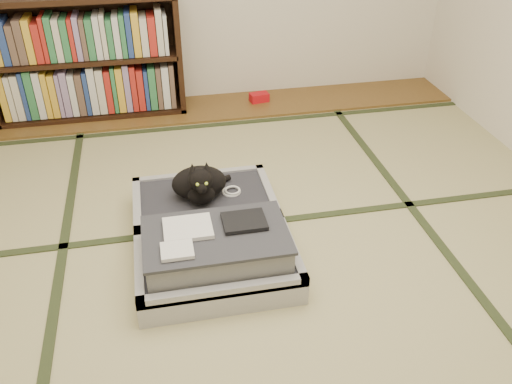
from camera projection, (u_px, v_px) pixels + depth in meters
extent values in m
plane|color=tan|center=(260.00, 271.00, 2.76)|extent=(4.50, 4.50, 0.00)
cube|color=brown|center=(210.00, 108.00, 4.39)|extent=(4.00, 0.50, 0.02)
cube|color=red|center=(259.00, 97.00, 4.46)|extent=(0.16, 0.11, 0.07)
cube|color=#2D381E|center=(56.00, 298.00, 2.59)|extent=(0.05, 4.50, 0.01)
cube|color=#2D381E|center=(441.00, 246.00, 2.92)|extent=(0.05, 4.50, 0.01)
cube|color=#2D381E|center=(246.00, 224.00, 3.08)|extent=(4.00, 0.05, 0.01)
cube|color=#2D381E|center=(215.00, 125.00, 4.15)|extent=(4.00, 0.05, 0.01)
cube|color=black|center=(178.00, 52.00, 4.16)|extent=(0.04, 0.32, 0.91)
cube|color=black|center=(95.00, 112.00, 4.29)|extent=(1.42, 0.32, 0.04)
cube|color=black|center=(85.00, 58.00, 4.04)|extent=(1.36, 0.32, 0.03)
cube|color=black|center=(87.00, 51.00, 4.17)|extent=(1.42, 0.02, 0.91)
cube|color=gray|center=(90.00, 86.00, 4.15)|extent=(1.28, 0.23, 0.39)
cube|color=gray|center=(81.00, 33.00, 3.92)|extent=(1.28, 0.23, 0.35)
cube|color=#A09FA4|center=(217.00, 269.00, 2.67)|extent=(0.79, 0.52, 0.14)
cube|color=#2D2D35|center=(217.00, 263.00, 2.65)|extent=(0.70, 0.44, 0.10)
cube|color=#A09FA4|center=(224.00, 291.00, 2.43)|extent=(0.79, 0.04, 0.05)
cube|color=#A09FA4|center=(210.00, 228.00, 2.83)|extent=(0.79, 0.04, 0.05)
cube|color=#A09FA4|center=(139.00, 267.00, 2.57)|extent=(0.04, 0.52, 0.05)
cube|color=#A09FA4|center=(291.00, 247.00, 2.69)|extent=(0.04, 0.52, 0.05)
cube|color=#A09FA4|center=(205.00, 209.00, 3.10)|extent=(0.79, 0.52, 0.14)
cube|color=#2D2D35|center=(204.00, 204.00, 3.08)|extent=(0.70, 0.44, 0.10)
cube|color=#A09FA4|center=(209.00, 223.00, 2.86)|extent=(0.79, 0.04, 0.05)
cube|color=#A09FA4|center=(199.00, 176.00, 3.26)|extent=(0.79, 0.04, 0.05)
cube|color=#A09FA4|center=(137.00, 206.00, 3.00)|extent=(0.04, 0.52, 0.05)
cube|color=#A09FA4|center=(268.00, 191.00, 3.12)|extent=(0.04, 0.52, 0.05)
cylinder|color=black|center=(210.00, 225.00, 2.84)|extent=(0.71, 0.03, 0.03)
cube|color=gray|center=(216.00, 248.00, 2.60)|extent=(0.67, 0.41, 0.14)
cube|color=#393A41|center=(216.00, 235.00, 2.56)|extent=(0.69, 0.43, 0.02)
cube|color=silver|center=(188.00, 228.00, 2.57)|extent=(0.23, 0.19, 0.02)
cube|color=black|center=(244.00, 221.00, 2.61)|extent=(0.21, 0.17, 0.02)
cube|color=silver|center=(177.00, 250.00, 2.43)|extent=(0.15, 0.13, 0.02)
cube|color=white|center=(174.00, 311.00, 2.42)|extent=(0.06, 0.01, 0.04)
cube|color=white|center=(202.00, 309.00, 2.45)|extent=(0.05, 0.01, 0.04)
cube|color=orange|center=(281.00, 295.00, 2.50)|extent=(0.05, 0.01, 0.04)
cube|color=#197F33|center=(266.00, 294.00, 2.48)|extent=(0.04, 0.01, 0.03)
ellipsoid|color=black|center=(199.00, 183.00, 3.00)|extent=(0.30, 0.20, 0.19)
ellipsoid|color=black|center=(201.00, 195.00, 2.94)|extent=(0.15, 0.11, 0.11)
ellipsoid|color=black|center=(201.00, 180.00, 2.85)|extent=(0.13, 0.12, 0.12)
sphere|color=black|center=(202.00, 188.00, 2.82)|extent=(0.06, 0.06, 0.06)
cone|color=black|center=(192.00, 168.00, 2.83)|extent=(0.05, 0.06, 0.06)
cone|color=black|center=(207.00, 167.00, 2.84)|extent=(0.05, 0.06, 0.06)
sphere|color=#A5BF33|center=(197.00, 184.00, 2.80)|extent=(0.02, 0.02, 0.02)
sphere|color=#A5BF33|center=(206.00, 183.00, 2.81)|extent=(0.02, 0.02, 0.02)
cylinder|color=black|center=(216.00, 182.00, 3.14)|extent=(0.19, 0.11, 0.03)
torus|color=white|center=(231.00, 192.00, 3.09)|extent=(0.11, 0.11, 0.01)
torus|color=white|center=(232.00, 190.00, 3.08)|extent=(0.09, 0.09, 0.01)
cube|color=black|center=(204.00, 222.00, 3.09)|extent=(0.41, 0.13, 0.01)
cube|color=black|center=(181.00, 219.00, 3.12)|extent=(0.17, 0.15, 0.01)
cube|color=black|center=(224.00, 213.00, 3.16)|extent=(0.19, 0.11, 0.01)
cylinder|color=black|center=(201.00, 208.00, 3.21)|extent=(0.02, 0.07, 0.01)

